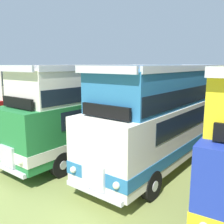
% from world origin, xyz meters
% --- Properties ---
extents(bus_first_in_row, '(2.77, 10.09, 4.49)m').
position_xyz_m(bus_first_in_row, '(-13.40, 0.24, 2.47)').
color(bus_first_in_row, red).
rests_on(bus_first_in_row, ground).
extents(bus_second_in_row, '(3.04, 11.30, 4.52)m').
position_xyz_m(bus_second_in_row, '(-9.57, 0.04, 2.36)').
color(bus_second_in_row, '#237538').
rests_on(bus_second_in_row, ground).
extents(bus_third_in_row, '(3.05, 10.30, 4.52)m').
position_xyz_m(bus_third_in_row, '(-5.74, 0.05, 2.36)').
color(bus_third_in_row, silver).
rests_on(bus_third_in_row, ground).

